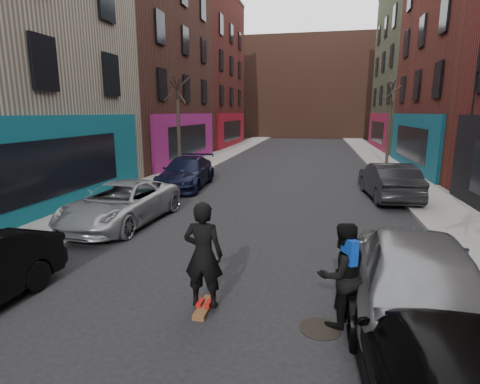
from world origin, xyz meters
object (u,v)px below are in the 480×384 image
at_px(pedestrian, 342,274).
at_px(parked_right_far, 413,270).
at_px(parked_left_end, 186,172).
at_px(manhole, 320,329).
at_px(tree_left_far, 178,116).
at_px(parked_right_end, 389,181).
at_px(skateboarder, 203,255).
at_px(parked_left_far, 121,203).
at_px(parked_right_mid, 452,374).
at_px(skateboard, 204,307).
at_px(tree_right_far, 390,113).

bearing_deg(pedestrian, parked_right_far, 177.86).
relative_size(parked_left_end, manhole, 7.15).
bearing_deg(parked_right_far, parked_left_end, -46.97).
relative_size(tree_left_far, pedestrian, 3.57).
bearing_deg(parked_left_end, parked_right_end, -8.29).
distance_m(parked_left_end, skateboarder, 11.83).
bearing_deg(parked_left_far, tree_left_far, 102.74).
distance_m(parked_right_mid, skateboarder, 4.06).
relative_size(skateboarder, manhole, 2.82).
relative_size(skateboard, manhole, 1.14).
xyz_separation_m(tree_right_far, parked_left_far, (-10.80, -15.63, -2.85)).
distance_m(parked_right_far, parked_right_end, 9.76).
height_order(tree_left_far, skateboarder, tree_left_far).
bearing_deg(skateboarder, parked_left_far, -48.01).
bearing_deg(tree_right_far, parked_right_mid, -97.64).
bearing_deg(tree_right_far, parked_right_far, -98.16).
xyz_separation_m(parked_left_end, parked_right_mid, (7.80, -13.00, -0.02)).
relative_size(parked_left_end, skateboard, 6.25).
bearing_deg(parked_right_mid, manhole, -53.51).
bearing_deg(manhole, parked_left_end, 119.58).
xyz_separation_m(skateboard, pedestrian, (2.42, 0.02, 0.87)).
relative_size(parked_right_far, skateboard, 6.17).
bearing_deg(manhole, parked_right_mid, -51.13).
xyz_separation_m(parked_right_far, manhole, (-1.60, -0.88, -0.84)).
xyz_separation_m(parked_left_far, pedestrian, (6.70, -4.75, 0.23)).
distance_m(parked_left_far, parked_left_end, 6.25).
bearing_deg(parked_left_far, parked_left_end, 93.30).
height_order(skateboard, pedestrian, pedestrian).
height_order(tree_right_far, parked_right_end, tree_right_far).
distance_m(pedestrian, manhole, 0.99).
relative_size(parked_left_end, parked_right_mid, 1.03).
distance_m(parked_left_far, parked_right_far, 8.97).
bearing_deg(tree_right_far, parked_right_end, -99.05).
distance_m(skateboard, pedestrian, 2.57).
bearing_deg(parked_right_mid, parked_right_end, -98.86).
bearing_deg(manhole, tree_left_far, 118.63).
bearing_deg(parked_right_mid, tree_left_far, -62.52).
height_order(tree_right_far, skateboarder, tree_right_far).
xyz_separation_m(tree_left_far, parked_right_end, (10.80, -4.05, -2.61)).
distance_m(parked_left_far, parked_right_end, 10.76).
relative_size(parked_left_far, manhole, 7.04).
xyz_separation_m(parked_left_end, skateboard, (4.28, -11.03, -0.68)).
height_order(tree_left_far, parked_left_end, tree_left_far).
relative_size(parked_right_end, manhole, 6.68).
bearing_deg(tree_left_far, parked_left_far, -80.57).
distance_m(tree_left_far, manhole, 16.98).
relative_size(parked_right_far, parked_right_end, 1.06).
relative_size(tree_right_far, parked_right_mid, 1.40).
relative_size(pedestrian, manhole, 2.60).
xyz_separation_m(skateboard, skateboarder, (0.00, 0.00, 1.04)).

